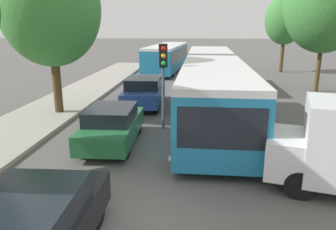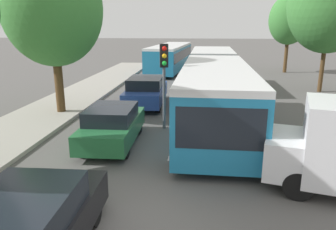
{
  "view_description": "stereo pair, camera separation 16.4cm",
  "coord_description": "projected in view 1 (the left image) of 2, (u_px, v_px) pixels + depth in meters",
  "views": [
    {
      "loc": [
        1.16,
        -6.08,
        4.09
      ],
      "look_at": [
        0.2,
        4.37,
        1.2
      ],
      "focal_mm": 35.0,
      "sensor_mm": 36.0,
      "label": 1
    },
    {
      "loc": [
        1.32,
        -6.07,
        4.09
      ],
      "look_at": [
        0.2,
        4.37,
        1.2
      ],
      "focal_mm": 35.0,
      "sensor_mm": 36.0,
      "label": 2
    }
  ],
  "objects": [
    {
      "name": "ground_plane",
      "position": [
        140.0,
        222.0,
        7.03
      ],
      "size": [
        200.0,
        200.0,
        0.0
      ],
      "primitive_type": "plane",
      "color": "#565451"
    },
    {
      "name": "articulated_bus",
      "position": [
        212.0,
        79.0,
        16.46
      ],
      "size": [
        2.75,
        17.23,
        2.55
      ],
      "rotation": [
        0.0,
        0.0,
        -1.58
      ],
      "color": "teal",
      "rests_on": "ground"
    },
    {
      "name": "kerb_strip_left",
      "position": [
        75.0,
        96.0,
        19.13
      ],
      "size": [
        3.2,
        34.14,
        0.14
      ],
      "primitive_type": "cube",
      "color": "#9E998E",
      "rests_on": "ground"
    },
    {
      "name": "queued_car_green",
      "position": [
        112.0,
        125.0,
        11.48
      ],
      "size": [
        1.76,
        3.97,
        1.37
      ],
      "rotation": [
        0.0,
        0.0,
        1.59
      ],
      "color": "#236638",
      "rests_on": "ground"
    },
    {
      "name": "tree_right_mid",
      "position": [
        326.0,
        6.0,
        19.61
      ],
      "size": [
        4.91,
        4.91,
        8.31
      ],
      "color": "#51381E",
      "rests_on": "ground"
    },
    {
      "name": "traffic_light",
      "position": [
        163.0,
        67.0,
        12.76
      ],
      "size": [
        0.36,
        0.39,
        3.4
      ],
      "rotation": [
        0.0,
        0.0,
        -1.36
      ],
      "color": "#56595E",
      "rests_on": "ground"
    },
    {
      "name": "tree_right_far",
      "position": [
        285.0,
        20.0,
        28.29
      ],
      "size": [
        3.46,
        3.46,
        6.67
      ],
      "color": "#51381E",
      "rests_on": "ground"
    },
    {
      "name": "city_bus_rear",
      "position": [
        167.0,
        56.0,
        30.0
      ],
      "size": [
        3.32,
        11.09,
        2.35
      ],
      "rotation": [
        0.0,
        0.0,
        1.49
      ],
      "color": "teal",
      "rests_on": "ground"
    },
    {
      "name": "tree_left_mid",
      "position": [
        50.0,
        9.0,
        14.25
      ],
      "size": [
        4.39,
        4.39,
        7.34
      ],
      "color": "#51381E",
      "rests_on": "ground"
    },
    {
      "name": "queued_car_blue",
      "position": [
        144.0,
        91.0,
        17.04
      ],
      "size": [
        1.93,
        4.35,
        1.5
      ],
      "rotation": [
        0.0,
        0.0,
        1.59
      ],
      "color": "#284799",
      "rests_on": "ground"
    }
  ]
}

